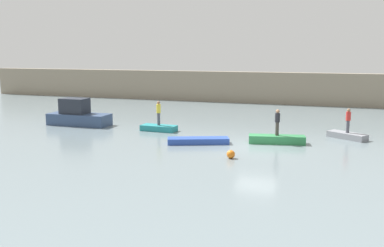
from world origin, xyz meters
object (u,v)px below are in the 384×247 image
(mooring_buoy, at_px, (231,154))
(rowboat_green, at_px, (277,139))
(motorboat, at_px, (78,115))
(rowboat_teal, at_px, (159,128))
(rowboat_blue, at_px, (198,141))
(person_dark_shirt, at_px, (277,121))
(person_red_shirt, at_px, (348,119))
(person_yellow_shirt, at_px, (159,112))
(rowboat_grey, at_px, (347,136))

(mooring_buoy, bearing_deg, rowboat_green, 68.17)
(rowboat_green, height_order, mooring_buoy, rowboat_green)
(motorboat, distance_m, rowboat_green, 16.23)
(rowboat_teal, distance_m, mooring_buoy, 9.49)
(rowboat_blue, height_order, person_dark_shirt, person_dark_shirt)
(rowboat_blue, xyz_separation_m, person_red_shirt, (9.13, 4.70, 1.14))
(motorboat, relative_size, person_yellow_shirt, 2.79)
(rowboat_teal, relative_size, rowboat_grey, 1.01)
(rowboat_blue, height_order, person_red_shirt, person_red_shirt)
(person_yellow_shirt, height_order, person_dark_shirt, person_yellow_shirt)
(person_red_shirt, bearing_deg, person_yellow_shirt, -173.94)
(rowboat_grey, height_order, person_yellow_shirt, person_yellow_shirt)
(mooring_buoy, bearing_deg, person_yellow_shirt, 137.82)
(rowboat_blue, xyz_separation_m, mooring_buoy, (2.89, -3.08, 0.04))
(rowboat_blue, bearing_deg, rowboat_green, -2.10)
(rowboat_teal, relative_size, rowboat_green, 0.75)
(rowboat_green, bearing_deg, rowboat_teal, 158.66)
(rowboat_teal, height_order, rowboat_blue, rowboat_teal)
(person_dark_shirt, height_order, person_red_shirt, person_dark_shirt)
(rowboat_green, distance_m, person_yellow_shirt, 9.15)
(rowboat_grey, relative_size, person_yellow_shirt, 1.46)
(rowboat_blue, relative_size, mooring_buoy, 8.42)
(motorboat, bearing_deg, person_red_shirt, 3.06)
(rowboat_teal, bearing_deg, rowboat_grey, 8.55)
(motorboat, height_order, person_dark_shirt, person_dark_shirt)
(person_yellow_shirt, bearing_deg, rowboat_teal, 180.00)
(rowboat_teal, bearing_deg, rowboat_green, -7.82)
(rowboat_blue, distance_m, person_red_shirt, 10.33)
(rowboat_blue, bearing_deg, rowboat_grey, 5.94)
(rowboat_grey, bearing_deg, rowboat_teal, -141.15)
(rowboat_blue, bearing_deg, mooring_buoy, -68.14)
(rowboat_teal, xyz_separation_m, rowboat_green, (8.93, -1.62, 0.05))
(motorboat, height_order, rowboat_teal, motorboat)
(motorboat, distance_m, rowboat_teal, 7.21)
(person_yellow_shirt, bearing_deg, rowboat_blue, -38.48)
(rowboat_teal, bearing_deg, motorboat, 179.97)
(rowboat_green, distance_m, mooring_buoy, 5.11)
(rowboat_grey, xyz_separation_m, person_dark_shirt, (-4.34, -3.03, 1.26))
(rowboat_green, height_order, person_dark_shirt, person_dark_shirt)
(rowboat_blue, height_order, rowboat_grey, rowboat_grey)
(person_yellow_shirt, relative_size, mooring_buoy, 3.87)
(mooring_buoy, bearing_deg, rowboat_grey, 51.24)
(rowboat_blue, height_order, mooring_buoy, mooring_buoy)
(rowboat_teal, relative_size, rowboat_blue, 0.68)
(rowboat_green, xyz_separation_m, mooring_buoy, (-1.90, -4.74, -0.03))
(rowboat_teal, distance_m, person_yellow_shirt, 1.22)
(rowboat_green, distance_m, person_dark_shirt, 1.21)
(person_yellow_shirt, bearing_deg, rowboat_green, -10.31)
(rowboat_grey, bearing_deg, mooring_buoy, -95.97)
(person_dark_shirt, height_order, mooring_buoy, person_dark_shirt)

